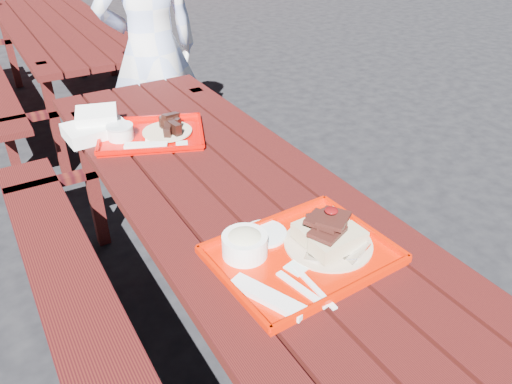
% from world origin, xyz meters
% --- Properties ---
extents(ground, '(60.00, 60.00, 0.00)m').
position_xyz_m(ground, '(0.00, 0.00, 0.00)').
color(ground, black).
rests_on(ground, ground).
extents(picnic_table_near, '(1.41, 2.40, 0.75)m').
position_xyz_m(picnic_table_near, '(-0.00, 0.00, 0.56)').
color(picnic_table_near, '#3D100B').
rests_on(picnic_table_near, ground).
extents(picnic_table_far, '(1.41, 2.40, 0.75)m').
position_xyz_m(picnic_table_far, '(-0.00, 2.80, 0.56)').
color(picnic_table_far, '#3D100B').
rests_on(picnic_table_far, ground).
extents(near_tray, '(0.51, 0.42, 0.15)m').
position_xyz_m(near_tray, '(-0.02, -0.41, 0.79)').
color(near_tray, red).
rests_on(near_tray, picnic_table_near).
extents(far_tray, '(0.52, 0.46, 0.07)m').
position_xyz_m(far_tray, '(-0.11, 0.54, 0.77)').
color(far_tray, '#C80400').
rests_on(far_tray, picnic_table_near).
extents(white_cloth, '(0.25, 0.22, 0.10)m').
position_xyz_m(white_cloth, '(-0.29, 0.68, 0.79)').
color(white_cloth, white).
rests_on(white_cloth, picnic_table_near).
extents(person, '(0.60, 0.40, 1.65)m').
position_xyz_m(person, '(0.26, 1.49, 0.83)').
color(person, '#B2C4F7').
rests_on(person, ground).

